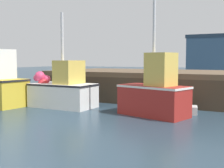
# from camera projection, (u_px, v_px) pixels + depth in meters

# --- Properties ---
(ground) EXTENTS (120.00, 160.00, 0.10)m
(ground) POSITION_uv_depth(u_px,v_px,m) (14.00, 126.00, 10.12)
(ground) COLOR #283D4C
(pier) EXTENTS (12.36, 6.15, 1.59)m
(pier) POSITION_uv_depth(u_px,v_px,m) (158.00, 76.00, 16.39)
(pier) COLOR brown
(pier) RESTS_ON ground
(fishing_boat_near_right) EXTENTS (3.12, 1.64, 4.38)m
(fishing_boat_near_right) POSITION_uv_depth(u_px,v_px,m) (63.00, 90.00, 13.78)
(fishing_boat_near_right) COLOR silver
(fishing_boat_near_right) RESTS_ON ground
(fishing_boat_mid) EXTENTS (3.01, 1.99, 5.08)m
(fishing_boat_mid) POSITION_uv_depth(u_px,v_px,m) (155.00, 93.00, 11.61)
(fishing_boat_mid) COLOR maroon
(fishing_boat_mid) RESTS_ON ground
(rowboat) EXTENTS (1.97, 1.13, 0.36)m
(rowboat) POSITION_uv_depth(u_px,v_px,m) (174.00, 109.00, 12.29)
(rowboat) COLOR silver
(rowboat) RESTS_ON ground
(warehouse) EXTENTS (6.87, 4.66, 5.84)m
(warehouse) POSITION_uv_depth(u_px,v_px,m) (212.00, 55.00, 42.95)
(warehouse) COLOR #385675
(warehouse) RESTS_ON ground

